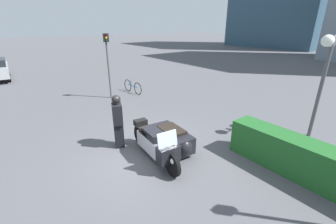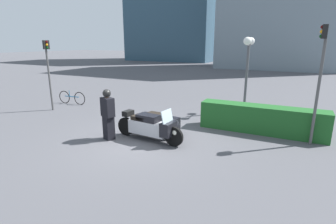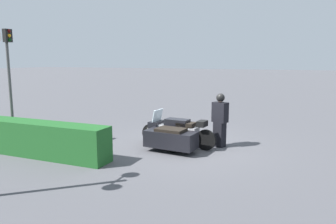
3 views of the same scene
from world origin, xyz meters
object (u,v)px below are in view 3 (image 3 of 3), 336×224
at_px(police_motorcycle, 171,135).
at_px(traffic_light_near, 10,71).
at_px(officer_rider, 220,119).
at_px(hedge_bush_curbside, 41,139).

distance_m(police_motorcycle, traffic_light_near, 5.43).
height_order(officer_rider, traffic_light_near, traffic_light_near).
distance_m(police_motorcycle, officer_rider, 1.65).
relative_size(police_motorcycle, hedge_bush_curbside, 0.59).
bearing_deg(police_motorcycle, hedge_bush_curbside, 39.04).
distance_m(officer_rider, traffic_light_near, 6.79).
bearing_deg(traffic_light_near, hedge_bush_curbside, -19.36).
height_order(officer_rider, hedge_bush_curbside, officer_rider).
bearing_deg(hedge_bush_curbside, traffic_light_near, -17.41).
bearing_deg(officer_rider, police_motorcycle, 144.13).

